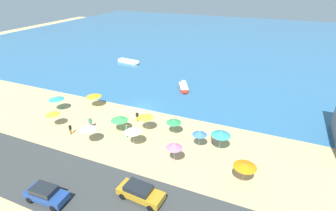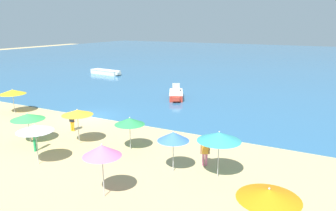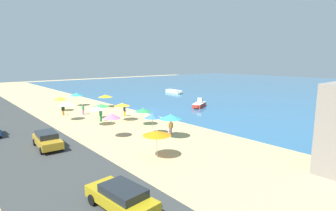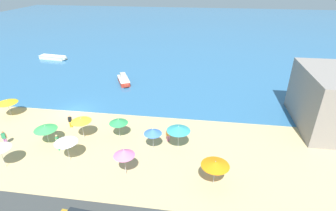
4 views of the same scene
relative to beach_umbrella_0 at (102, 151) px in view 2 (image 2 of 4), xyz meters
The scene contains 16 objects.
ground_plane 14.56m from the beach_umbrella_0, 132.69° to the left, with size 160.00×160.00×0.00m, color tan.
sea 66.32m from the beach_umbrella_0, 98.45° to the left, with size 150.00×110.00×0.05m, color #2F6795.
beach_umbrella_0 is the anchor object (origin of this frame).
beach_umbrella_1 10.08m from the beach_umbrella_0, 159.65° to the left, with size 2.34×2.34×2.17m.
beach_umbrella_2 6.21m from the beach_umbrella_0, 112.47° to the left, with size 2.01×2.01×2.25m.
beach_umbrella_3 7.92m from the beach_umbrella_0, 141.29° to the left, with size 2.15×2.15×2.51m.
beach_umbrella_4 6.22m from the beach_umbrella_0, 47.69° to the left, with size 2.39×2.39×2.65m.
beach_umbrella_5 6.04m from the beach_umbrella_0, 168.91° to the left, with size 2.14×2.14×2.51m.
beach_umbrella_6 4.44m from the beach_umbrella_0, 67.59° to the left, with size 1.81×1.81×2.43m.
beach_umbrella_7 7.73m from the beach_umbrella_0, ahead, with size 2.37×2.37×2.44m.
beach_umbrella_8 19.24m from the beach_umbrella_0, 154.44° to the left, with size 2.43×2.43×2.28m.
bather_1 6.58m from the beach_umbrella_0, 62.09° to the left, with size 0.52×0.36×1.59m.
bather_2 11.04m from the beach_umbrella_0, 141.59° to the left, with size 0.57×0.26×1.59m.
bather_3 8.25m from the beach_umbrella_0, 161.88° to the left, with size 0.29×0.56×1.82m.
skiff_nearshore 21.71m from the beach_umbrella_0, 107.30° to the left, with size 3.08×4.41×1.60m.
skiff_offshore 39.66m from the beach_umbrella_0, 128.35° to the left, with size 5.93×2.33×0.73m.
Camera 2 is at (19.27, -21.83, 8.23)m, focal length 35.00 mm.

